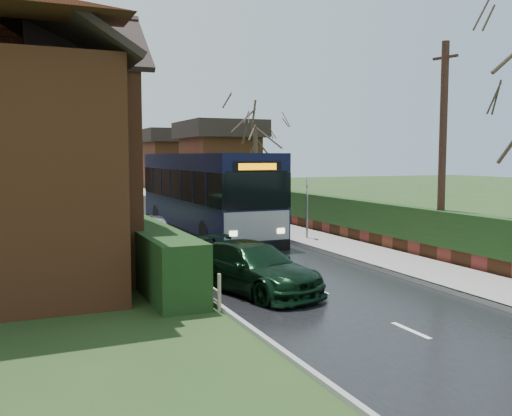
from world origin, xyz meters
name	(u,v)px	position (x,y,z in m)	size (l,w,h in m)	color
ground	(284,276)	(0.00, 0.00, 0.00)	(140.00, 140.00, 0.00)	#2C401B
road	(190,234)	(0.00, 10.00, 0.01)	(6.00, 100.00, 0.02)	black
pavement	(273,228)	(4.25, 10.00, 0.07)	(2.50, 100.00, 0.14)	slate
kerb_right	(251,229)	(3.05, 10.00, 0.07)	(0.12, 100.00, 0.14)	gray
kerb_left	(124,237)	(-3.05, 10.00, 0.05)	(0.12, 100.00, 0.10)	gray
front_hedge	(124,236)	(-3.90, 5.00, 0.80)	(1.20, 16.00, 1.60)	black
picket_fence	(146,244)	(-3.15, 5.00, 0.45)	(0.10, 16.00, 0.90)	gray
right_wall_hedge	(301,208)	(5.80, 10.00, 1.02)	(0.60, 50.00, 1.80)	brown
bus	(205,194)	(0.80, 10.21, 1.85)	(2.96, 12.34, 3.74)	black
car_silver	(151,234)	(-2.80, 5.69, 0.72)	(1.71, 4.24, 1.44)	silver
car_green	(252,267)	(-1.68, -1.48, 0.66)	(1.84, 4.54, 1.32)	black
car_distant	(79,186)	(-1.53, 42.86, 0.65)	(1.38, 3.97, 1.31)	black
bus_stop_sign	(307,199)	(4.00, 6.00, 1.80)	(0.22, 0.40, 2.72)	slate
telegraph_pole	(442,152)	(5.80, -0.17, 3.75)	(0.29, 0.95, 7.41)	black
tree_right_far	(256,123)	(8.06, 21.13, 5.89)	(4.08, 4.08, 7.88)	#3A2B22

